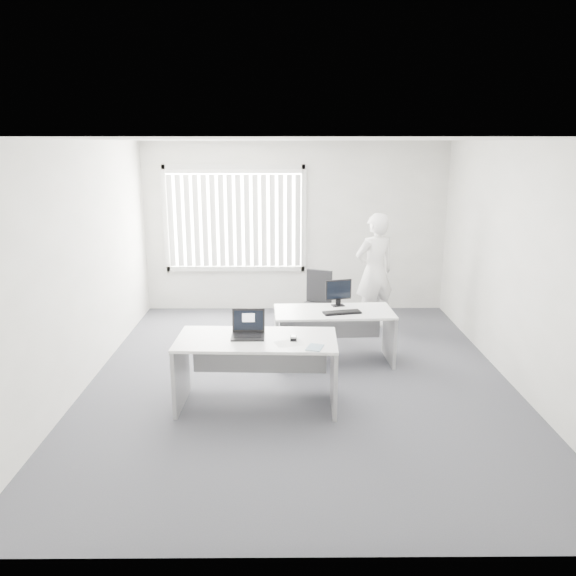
{
  "coord_description": "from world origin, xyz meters",
  "views": [
    {
      "loc": [
        -0.18,
        -6.27,
        2.77
      ],
      "look_at": [
        -0.14,
        0.15,
        1.1
      ],
      "focal_mm": 35.0,
      "sensor_mm": 36.0,
      "label": 1
    }
  ],
  "objects_px": {
    "desk_far": "(333,325)",
    "person": "(375,272)",
    "office_chair": "(316,314)",
    "desk_near": "(257,357)",
    "monitor": "(338,293)",
    "laptop": "(248,325)"
  },
  "relations": [
    {
      "from": "desk_far",
      "to": "person",
      "type": "bearing_deg",
      "value": 59.31
    },
    {
      "from": "office_chair",
      "to": "desk_near",
      "type": "bearing_deg",
      "value": -84.38
    },
    {
      "from": "desk_near",
      "to": "person",
      "type": "distance_m",
      "value": 3.12
    },
    {
      "from": "office_chair",
      "to": "monitor",
      "type": "relative_size",
      "value": 2.65
    },
    {
      "from": "monitor",
      "to": "person",
      "type": "bearing_deg",
      "value": 45.36
    },
    {
      "from": "desk_far",
      "to": "office_chair",
      "type": "relative_size",
      "value": 1.64
    },
    {
      "from": "person",
      "to": "monitor",
      "type": "relative_size",
      "value": 5.02
    },
    {
      "from": "desk_near",
      "to": "laptop",
      "type": "height_order",
      "value": "laptop"
    },
    {
      "from": "laptop",
      "to": "monitor",
      "type": "relative_size",
      "value": 0.99
    },
    {
      "from": "desk_near",
      "to": "laptop",
      "type": "xyz_separation_m",
      "value": [
        -0.09,
        0.02,
        0.35
      ]
    },
    {
      "from": "person",
      "to": "office_chair",
      "type": "bearing_deg",
      "value": -9.33
    },
    {
      "from": "desk_far",
      "to": "office_chair",
      "type": "distance_m",
      "value": 1.17
    },
    {
      "from": "laptop",
      "to": "desk_far",
      "type": "bearing_deg",
      "value": 50.63
    },
    {
      "from": "desk_far",
      "to": "monitor",
      "type": "distance_m",
      "value": 0.44
    },
    {
      "from": "laptop",
      "to": "desk_near",
      "type": "bearing_deg",
      "value": -11.28
    },
    {
      "from": "office_chair",
      "to": "laptop",
      "type": "bearing_deg",
      "value": -86.47
    },
    {
      "from": "desk_far",
      "to": "monitor",
      "type": "xyz_separation_m",
      "value": [
        0.08,
        0.22,
        0.37
      ]
    },
    {
      "from": "laptop",
      "to": "office_chair",
      "type": "bearing_deg",
      "value": 70.16
    },
    {
      "from": "desk_far",
      "to": "laptop",
      "type": "relative_size",
      "value": 4.38
    },
    {
      "from": "desk_near",
      "to": "monitor",
      "type": "bearing_deg",
      "value": 58.04
    },
    {
      "from": "monitor",
      "to": "office_chair",
      "type": "bearing_deg",
      "value": 89.79
    },
    {
      "from": "desk_near",
      "to": "person",
      "type": "xyz_separation_m",
      "value": [
        1.65,
        2.62,
        0.33
      ]
    }
  ]
}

